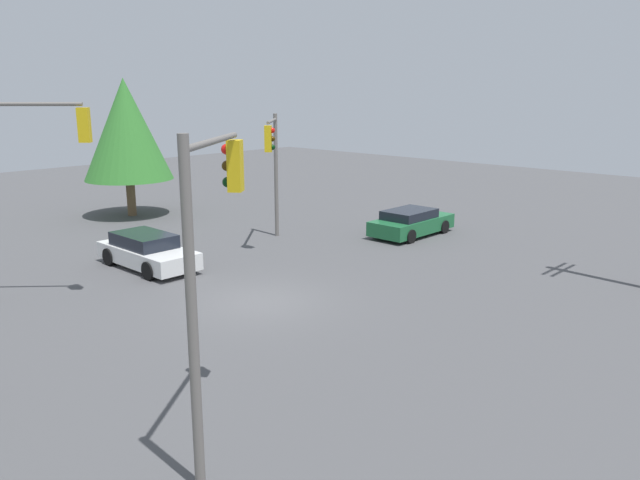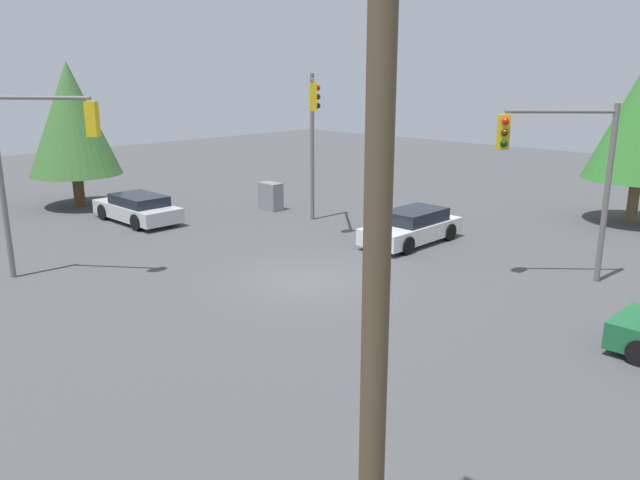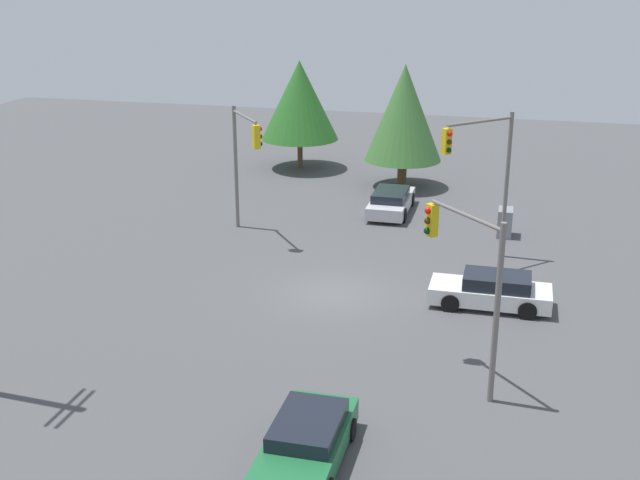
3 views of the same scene
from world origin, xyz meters
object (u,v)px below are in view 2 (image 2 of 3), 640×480
(sedan_white, at_px, (412,227))
(traffic_signal_aux, at_px, (38,153))
(sedan_silver, at_px, (138,208))
(electrical_cabinet, at_px, (271,196))
(traffic_signal_main, at_px, (564,162))
(traffic_signal_cross, at_px, (313,124))

(sedan_white, bearing_deg, traffic_signal_aux, 64.02)
(sedan_silver, xyz_separation_m, traffic_signal_aux, (-5.23, 6.17, 3.49))
(electrical_cabinet, bearing_deg, traffic_signal_main, 176.63)
(traffic_signal_aux, relative_size, electrical_cabinet, 4.51)
(sedan_white, xyz_separation_m, traffic_signal_aux, (5.79, 11.87, 3.48))
(sedan_silver, distance_m, traffic_signal_main, 18.09)
(sedan_white, relative_size, traffic_signal_main, 0.81)
(traffic_signal_aux, bearing_deg, electrical_cabinet, 66.19)
(traffic_signal_main, distance_m, traffic_signal_aux, 16.31)
(traffic_signal_main, distance_m, traffic_signal_cross, 10.79)
(sedan_white, height_order, traffic_signal_aux, traffic_signal_aux)
(traffic_signal_main, xyz_separation_m, traffic_signal_cross, (10.78, 0.14, 0.57))
(traffic_signal_main, distance_m, electrical_cabinet, 15.09)
(traffic_signal_main, xyz_separation_m, traffic_signal_aux, (11.84, 11.22, 0.25))
(traffic_signal_cross, relative_size, traffic_signal_aux, 1.08)
(sedan_silver, distance_m, traffic_signal_cross, 8.84)
(sedan_silver, xyz_separation_m, traffic_signal_main, (-17.07, -5.04, 3.24))
(sedan_silver, xyz_separation_m, traffic_signal_cross, (-6.29, -4.90, 3.81))
(sedan_white, distance_m, traffic_signal_cross, 6.11)
(sedan_white, height_order, traffic_signal_main, traffic_signal_main)
(sedan_silver, bearing_deg, electrical_cabinet, -21.69)
(traffic_signal_aux, distance_m, electrical_cabinet, 12.89)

